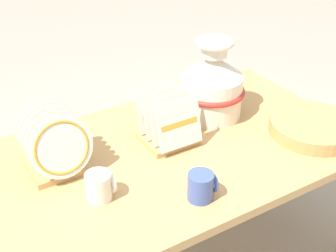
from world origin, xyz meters
TOP-DOWN VIEW (x-y plane):
  - display_table at (0.00, 0.00)m, footprint 1.47×0.83m
  - ceramic_vase at (0.30, 0.14)m, footprint 0.27×0.27m
  - dish_rack_round_plates at (-0.39, 0.10)m, footprint 0.22×0.21m
  - dish_rack_square_plates at (0.04, 0.06)m, footprint 0.20×0.20m
  - wicker_charger_stack at (0.55, -0.19)m, footprint 0.34×0.34m
  - mug_cobalt_glaze at (-0.05, -0.28)m, footprint 0.09×0.08m
  - mug_cream_glaze at (-0.32, -0.11)m, footprint 0.09×0.08m

SIDE VIEW (x-z plane):
  - display_table at x=0.00m, z-range 0.24..0.82m
  - wicker_charger_stack at x=0.55m, z-range 0.59..0.64m
  - mug_cobalt_glaze at x=-0.05m, z-range 0.59..0.68m
  - mug_cream_glaze at x=-0.32m, z-range 0.59..0.68m
  - dish_rack_square_plates at x=0.04m, z-range 0.56..0.76m
  - dish_rack_round_plates at x=-0.39m, z-range 0.57..0.81m
  - ceramic_vase at x=0.30m, z-range 0.56..0.90m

